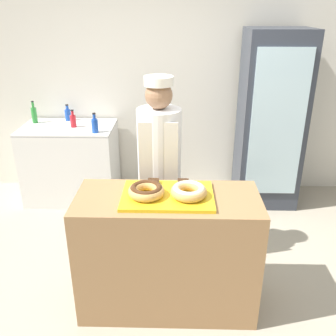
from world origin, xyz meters
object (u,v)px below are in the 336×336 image
(donut_light_glaze, at_px, (189,191))
(beverage_fridge, at_px, (271,121))
(brownie_back_right, at_px, (183,183))
(bottle_red, at_px, (73,120))
(brownie_back_left, at_px, (153,182))
(bottle_blue, at_px, (68,114))
(bottle_green, at_px, (34,114))
(serving_tray, at_px, (168,196))
(bottle_blue_b, at_px, (95,125))
(donut_chocolate_glaze, at_px, (146,190))
(baker_person, at_px, (159,170))
(chest_freezer, at_px, (72,162))

(donut_light_glaze, relative_size, beverage_fridge, 0.13)
(brownie_back_right, distance_m, bottle_red, 1.98)
(donut_light_glaze, bearing_deg, brownie_back_left, 144.41)
(bottle_blue, bearing_deg, brownie_back_left, -58.17)
(bottle_red, height_order, bottle_green, bottle_green)
(bottle_red, bearing_deg, serving_tray, -57.16)
(serving_tray, distance_m, beverage_fridge, 2.05)
(bottle_blue_b, bearing_deg, donut_chocolate_glaze, -66.41)
(serving_tray, xyz_separation_m, bottle_blue, (-1.24, 1.98, 0.03))
(baker_person, bearing_deg, beverage_fridge, 44.26)
(baker_person, height_order, bottle_blue_b, baker_person)
(donut_chocolate_glaze, height_order, beverage_fridge, beverage_fridge)
(serving_tray, distance_m, bottle_blue_b, 1.74)
(bottle_blue, relative_size, bottle_red, 0.98)
(serving_tray, relative_size, brownie_back_left, 7.81)
(serving_tray, height_order, donut_light_glaze, donut_light_glaze)
(donut_light_glaze, xyz_separation_m, bottle_red, (-1.26, 1.75, -0.02))
(donut_chocolate_glaze, distance_m, chest_freezer, 2.12)
(donut_light_glaze, relative_size, bottle_blue, 1.30)
(bottle_red, distance_m, bottle_blue_b, 0.34)
(beverage_fridge, height_order, bottle_blue_b, beverage_fridge)
(bottle_red, distance_m, bottle_green, 0.52)
(serving_tray, height_order, brownie_back_left, brownie_back_left)
(bottle_blue, xyz_separation_m, bottle_red, (0.13, -0.26, 0.00))
(brownie_back_left, xyz_separation_m, beverage_fridge, (1.21, 1.58, 0.01))
(donut_chocolate_glaze, height_order, donut_light_glaze, same)
(bottle_red, height_order, bottle_blue_b, bottle_blue_b)
(bottle_blue, distance_m, bottle_red, 0.29)
(brownie_back_right, relative_size, beverage_fridge, 0.04)
(serving_tray, xyz_separation_m, beverage_fridge, (1.10, 1.73, 0.03))
(bottle_blue_b, bearing_deg, serving_tray, -61.64)
(baker_person, bearing_deg, brownie_back_right, -65.24)
(serving_tray, bearing_deg, beverage_fridge, 57.58)
(donut_chocolate_glaze, xyz_separation_m, chest_freezer, (-1.04, 1.77, -0.55))
(donut_light_glaze, height_order, bottle_blue, bottle_blue)
(bottle_green, bearing_deg, donut_chocolate_glaze, -52.50)
(donut_light_glaze, bearing_deg, chest_freezer, 127.06)
(bottle_blue, bearing_deg, bottle_blue_b, -47.24)
(beverage_fridge, bearing_deg, bottle_red, -179.65)
(chest_freezer, relative_size, bottle_red, 5.28)
(donut_chocolate_glaze, relative_size, beverage_fridge, 0.13)
(donut_light_glaze, xyz_separation_m, brownie_back_left, (-0.26, 0.18, -0.03))
(brownie_back_right, xyz_separation_m, bottle_blue, (-1.35, 1.82, 0.00))
(donut_light_glaze, height_order, bottle_red, bottle_red)
(bottle_red, bearing_deg, baker_person, -48.07)
(beverage_fridge, height_order, bottle_red, beverage_fridge)
(donut_chocolate_glaze, distance_m, donut_light_glaze, 0.29)
(donut_chocolate_glaze, bearing_deg, bottle_green, 127.50)
(bottle_blue, bearing_deg, chest_freezer, -77.60)
(donut_light_glaze, relative_size, bottle_blue_b, 1.16)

